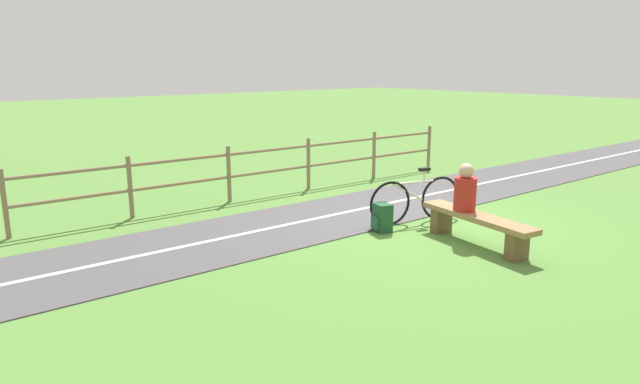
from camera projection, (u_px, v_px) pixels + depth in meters
The scene contains 8 objects.
ground_plane at pixel (429, 222), 9.49m from camera, with size 80.00×80.00×0.00m, color #548438.
paved_path at pixel (172, 250), 8.07m from camera, with size 2.23×36.00×0.02m, color #4C494C.
path_centre_line at pixel (172, 249), 8.07m from camera, with size 0.10×32.00×0.00m, color silver.
bench at pixel (477, 223), 8.23m from camera, with size 2.04×0.70×0.47m.
person_seated at pixel (465, 190), 8.36m from camera, with size 0.38×0.38×0.72m.
bicycle at pixel (416, 200), 9.40m from camera, with size 0.55×1.69×0.94m.
backpack at pixel (382, 218), 8.93m from camera, with size 0.35×0.33×0.46m.
fence_roadside at pixel (271, 164), 11.36m from camera, with size 0.47×9.73×1.10m.
Camera 1 is at (-5.77, 7.32, 2.63)m, focal length 31.27 mm.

